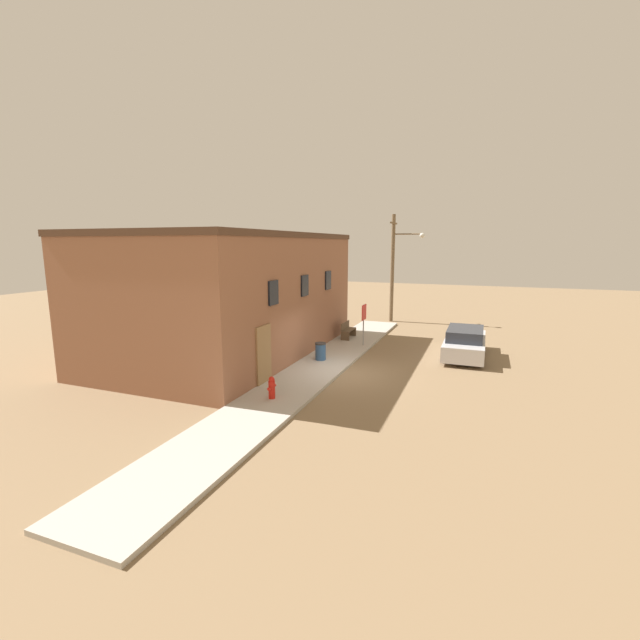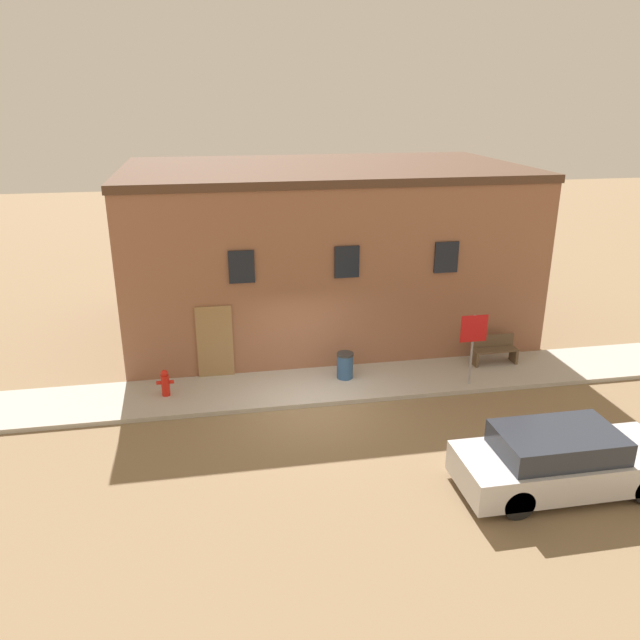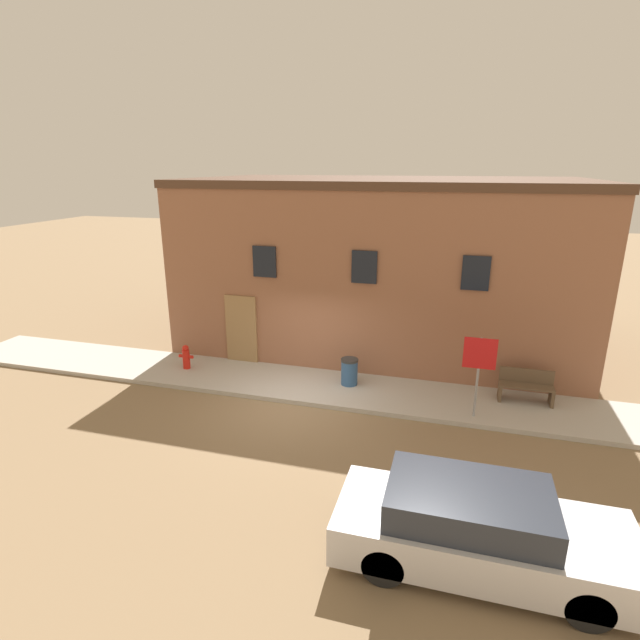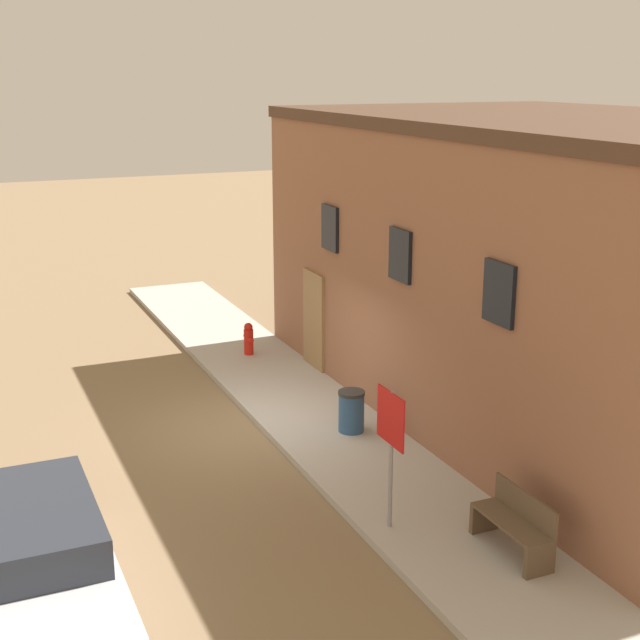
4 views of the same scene
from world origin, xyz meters
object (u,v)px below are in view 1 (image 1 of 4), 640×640
at_px(stop_sign, 364,317).
at_px(bench, 348,330).
at_px(trash_bin, 321,351).
at_px(utility_pole, 395,264).
at_px(parked_car, 465,343).
at_px(fire_hydrant, 272,387).

xyz_separation_m(stop_sign, bench, (1.26, 1.21, -1.01)).
relative_size(stop_sign, trash_bin, 2.69).
relative_size(bench, utility_pole, 0.19).
relative_size(bench, parked_car, 0.30).
distance_m(trash_bin, parked_car, 6.58).
relative_size(stop_sign, bench, 1.52).
relative_size(stop_sign, utility_pole, 0.29).
bearing_deg(utility_pole, bench, 170.20).
height_order(fire_hydrant, trash_bin, trash_bin).
distance_m(bench, parked_car, 6.08).
height_order(trash_bin, parked_car, parked_car).
bearing_deg(fire_hydrant, stop_sign, -5.38).
bearing_deg(trash_bin, bench, 2.77).
height_order(bench, trash_bin, bench).
height_order(bench, utility_pole, utility_pole).
xyz_separation_m(utility_pole, parked_car, (-7.72, -4.82, -3.11)).
bearing_deg(utility_pole, parked_car, -147.99).
bearing_deg(trash_bin, stop_sign, -16.66).
bearing_deg(bench, parked_car, -102.34).
xyz_separation_m(bench, trash_bin, (-4.57, -0.22, -0.03)).
relative_size(fire_hydrant, parked_car, 0.16).
distance_m(stop_sign, trash_bin, 3.60).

